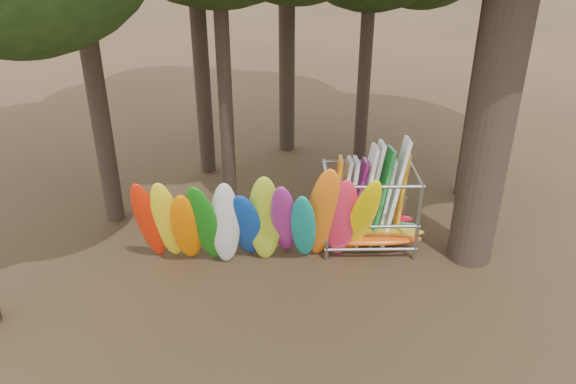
{
  "coord_description": "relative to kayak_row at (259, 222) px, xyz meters",
  "views": [
    {
      "loc": [
        -0.31,
        -11.19,
        7.8
      ],
      "look_at": [
        -0.08,
        1.5,
        1.4
      ],
      "focal_mm": 35.0,
      "sensor_mm": 36.0,
      "label": 1
    }
  ],
  "objects": [
    {
      "name": "kayak_row",
      "position": [
        0.0,
        0.0,
        0.0
      ],
      "size": [
        5.74,
        2.08,
        3.11
      ],
      "color": "red",
      "rests_on": "ground"
    },
    {
      "name": "ground",
      "position": [
        0.79,
        -0.13,
        -1.31
      ],
      "size": [
        120.0,
        120.0,
        0.0
      ],
      "primitive_type": "plane",
      "color": "#47331E",
      "rests_on": "ground"
    },
    {
      "name": "storage_rack",
      "position": [
        2.74,
        1.14,
        -0.34
      ],
      "size": [
        2.94,
        1.57,
        2.88
      ],
      "color": "gray",
      "rests_on": "ground"
    }
  ]
}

